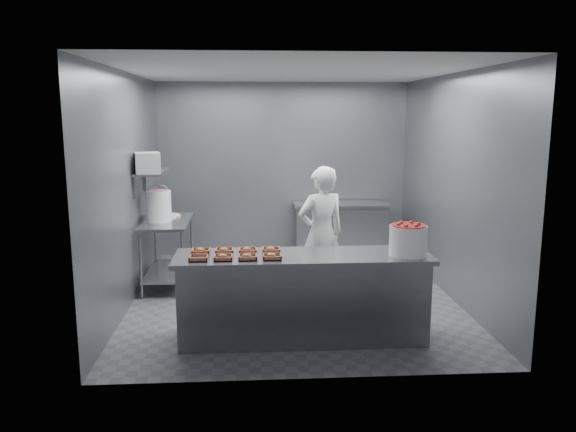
{
  "coord_description": "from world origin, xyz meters",
  "views": [
    {
      "loc": [
        -0.51,
        -6.85,
        2.31
      ],
      "look_at": [
        -0.08,
        -0.2,
        1.09
      ],
      "focal_mm": 35.0,
      "sensor_mm": 36.0,
      "label": 1
    }
  ],
  "objects_px": {
    "back_counter": "(340,231)",
    "tray_3": "(272,256)",
    "service_counter": "(303,297)",
    "tray_2": "(247,257)",
    "prep_table": "(168,243)",
    "strawberry_tub": "(408,239)",
    "tray_7": "(271,250)",
    "glaze_bucket": "(159,205)",
    "appliance": "(148,163)",
    "tray_5": "(224,250)",
    "tray_0": "(199,258)",
    "worker": "(321,234)",
    "tray_4": "(201,251)",
    "tray_1": "(223,257)",
    "tray_6": "(248,250)"
  },
  "relations": [
    {
      "from": "back_counter",
      "to": "tray_3",
      "type": "xyz_separation_m",
      "value": [
        -1.22,
        -3.38,
        0.47
      ]
    },
    {
      "from": "service_counter",
      "to": "tray_2",
      "type": "bearing_deg",
      "value": -166.54
    },
    {
      "from": "prep_table",
      "to": "back_counter",
      "type": "height_order",
      "value": "same"
    },
    {
      "from": "service_counter",
      "to": "strawberry_tub",
      "type": "distance_m",
      "value": 1.22
    },
    {
      "from": "tray_2",
      "to": "tray_7",
      "type": "height_order",
      "value": "same"
    },
    {
      "from": "service_counter",
      "to": "glaze_bucket",
      "type": "relative_size",
      "value": 5.25
    },
    {
      "from": "appliance",
      "to": "glaze_bucket",
      "type": "bearing_deg",
      "value": 55.81
    },
    {
      "from": "tray_5",
      "to": "tray_7",
      "type": "relative_size",
      "value": 1.0
    },
    {
      "from": "back_counter",
      "to": "tray_0",
      "type": "bearing_deg",
      "value": -119.79
    },
    {
      "from": "tray_0",
      "to": "glaze_bucket",
      "type": "distance_m",
      "value": 2.15
    },
    {
      "from": "worker",
      "to": "appliance",
      "type": "height_order",
      "value": "appliance"
    },
    {
      "from": "service_counter",
      "to": "tray_4",
      "type": "height_order",
      "value": "tray_4"
    },
    {
      "from": "strawberry_tub",
      "to": "tray_4",
      "type": "bearing_deg",
      "value": 174.12
    },
    {
      "from": "strawberry_tub",
      "to": "prep_table",
      "type": "bearing_deg",
      "value": 143.09
    },
    {
      "from": "tray_7",
      "to": "worker",
      "type": "distance_m",
      "value": 1.29
    },
    {
      "from": "tray_0",
      "to": "tray_2",
      "type": "xyz_separation_m",
      "value": [
        0.48,
        -0.0,
        0.0
      ]
    },
    {
      "from": "tray_2",
      "to": "worker",
      "type": "bearing_deg",
      "value": 56.65
    },
    {
      "from": "tray_2",
      "to": "worker",
      "type": "height_order",
      "value": "worker"
    },
    {
      "from": "worker",
      "to": "tray_4",
      "type": "bearing_deg",
      "value": 19.08
    },
    {
      "from": "service_counter",
      "to": "tray_0",
      "type": "distance_m",
      "value": 1.15
    },
    {
      "from": "back_counter",
      "to": "tray_4",
      "type": "xyz_separation_m",
      "value": [
        -1.94,
        -3.12,
        0.47
      ]
    },
    {
      "from": "tray_2",
      "to": "worker",
      "type": "xyz_separation_m",
      "value": [
        0.9,
        1.37,
        -0.08
      ]
    },
    {
      "from": "service_counter",
      "to": "tray_7",
      "type": "height_order",
      "value": "tray_7"
    },
    {
      "from": "strawberry_tub",
      "to": "worker",
      "type": "bearing_deg",
      "value": 118.51
    },
    {
      "from": "tray_3",
      "to": "tray_4",
      "type": "height_order",
      "value": "same"
    },
    {
      "from": "tray_1",
      "to": "tray_4",
      "type": "height_order",
      "value": "same"
    },
    {
      "from": "tray_0",
      "to": "tray_2",
      "type": "relative_size",
      "value": 1.0
    },
    {
      "from": "strawberry_tub",
      "to": "appliance",
      "type": "height_order",
      "value": "appliance"
    },
    {
      "from": "service_counter",
      "to": "tray_1",
      "type": "height_order",
      "value": "tray_1"
    },
    {
      "from": "prep_table",
      "to": "tray_1",
      "type": "height_order",
      "value": "tray_1"
    },
    {
      "from": "glaze_bucket",
      "to": "tray_6",
      "type": "bearing_deg",
      "value": -56.23
    },
    {
      "from": "service_counter",
      "to": "back_counter",
      "type": "bearing_deg",
      "value": 74.52
    },
    {
      "from": "prep_table",
      "to": "tray_4",
      "type": "distance_m",
      "value": 1.94
    },
    {
      "from": "service_counter",
      "to": "tray_0",
      "type": "height_order",
      "value": "tray_0"
    },
    {
      "from": "tray_6",
      "to": "tray_7",
      "type": "xyz_separation_m",
      "value": [
        0.24,
        0.0,
        0.0
      ]
    },
    {
      "from": "tray_4",
      "to": "worker",
      "type": "height_order",
      "value": "worker"
    },
    {
      "from": "prep_table",
      "to": "tray_4",
      "type": "xyz_separation_m",
      "value": [
        0.61,
        -1.82,
        0.33
      ]
    },
    {
      "from": "tray_4",
      "to": "tray_6",
      "type": "bearing_deg",
      "value": 0.0
    },
    {
      "from": "prep_table",
      "to": "tray_5",
      "type": "distance_m",
      "value": 2.03
    },
    {
      "from": "tray_3",
      "to": "tray_6",
      "type": "height_order",
      "value": "same"
    },
    {
      "from": "tray_6",
      "to": "tray_4",
      "type": "bearing_deg",
      "value": 180.0
    },
    {
      "from": "tray_5",
      "to": "strawberry_tub",
      "type": "relative_size",
      "value": 0.5
    },
    {
      "from": "tray_1",
      "to": "tray_7",
      "type": "height_order",
      "value": "same"
    },
    {
      "from": "tray_4",
      "to": "appliance",
      "type": "xyz_separation_m",
      "value": [
        -0.78,
        1.55,
        0.77
      ]
    },
    {
      "from": "tray_6",
      "to": "appliance",
      "type": "distance_m",
      "value": 2.14
    },
    {
      "from": "worker",
      "to": "glaze_bucket",
      "type": "bearing_deg",
      "value": -37.09
    },
    {
      "from": "tray_1",
      "to": "tray_3",
      "type": "bearing_deg",
      "value": 0.0
    },
    {
      "from": "glaze_bucket",
      "to": "tray_2",
      "type": "bearing_deg",
      "value": -59.88
    },
    {
      "from": "service_counter",
      "to": "prep_table",
      "type": "bearing_deg",
      "value": 130.24
    },
    {
      "from": "tray_6",
      "to": "strawberry_tub",
      "type": "bearing_deg",
      "value": -7.61
    }
  ]
}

